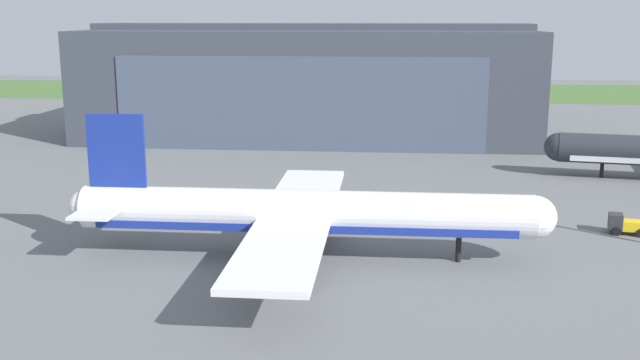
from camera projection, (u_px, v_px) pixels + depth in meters
ground_plane at (294, 296)px, 62.66m from camera, size 440.00×440.00×0.00m
grass_field_strip at (364, 91)px, 229.11m from camera, size 440.00×56.00×0.08m
maintenance_hangar at (310, 82)px, 145.06m from camera, size 84.82×37.78×21.74m
airliner_near_right at (304, 213)px, 71.63m from camera, size 47.76×41.24×14.02m
ops_van at (626, 224)px, 80.07m from camera, size 4.33×2.82×2.19m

